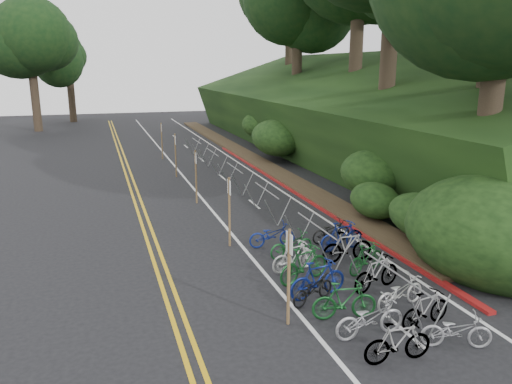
% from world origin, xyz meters
% --- Properties ---
extents(ground, '(120.00, 120.00, 0.00)m').
position_xyz_m(ground, '(0.00, 0.00, 0.00)').
color(ground, black).
rests_on(ground, ground).
extents(road_markings, '(7.47, 80.00, 0.01)m').
position_xyz_m(road_markings, '(0.63, 10.10, 0.00)').
color(road_markings, gold).
rests_on(road_markings, ground).
extents(red_curb, '(0.25, 28.00, 0.10)m').
position_xyz_m(red_curb, '(5.70, 12.00, 0.05)').
color(red_curb, maroon).
rests_on(red_curb, ground).
extents(embankment, '(14.30, 48.14, 9.11)m').
position_xyz_m(embankment, '(12.96, 19.04, 2.57)').
color(embankment, black).
rests_on(embankment, ground).
extents(bike_rack_front, '(1.10, 3.10, 1.08)m').
position_xyz_m(bike_rack_front, '(3.42, -0.98, 0.80)').
color(bike_rack_front, gray).
rests_on(bike_rack_front, ground).
extents(bike_racks_rest, '(1.14, 23.00, 1.17)m').
position_xyz_m(bike_racks_rest, '(3.00, 13.00, 0.85)').
color(bike_racks_rest, gray).
rests_on(bike_racks_rest, ground).
extents(signpost_near, '(0.08, 0.40, 2.47)m').
position_xyz_m(signpost_near, '(0.55, -0.80, 1.42)').
color(signpost_near, brown).
rests_on(signpost_near, ground).
extents(signposts_rest, '(0.08, 18.40, 2.50)m').
position_xyz_m(signposts_rest, '(0.60, 14.00, 1.43)').
color(signposts_rest, brown).
rests_on(signposts_rest, ground).
extents(bike_front, '(1.09, 1.60, 0.79)m').
position_xyz_m(bike_front, '(1.60, 0.09, 0.40)').
color(bike_front, black).
rests_on(bike_front, ground).
extents(bike_valet, '(3.23, 9.17, 1.10)m').
position_xyz_m(bike_valet, '(2.91, 0.80, 0.48)').
color(bike_valet, slate).
rests_on(bike_valet, ground).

